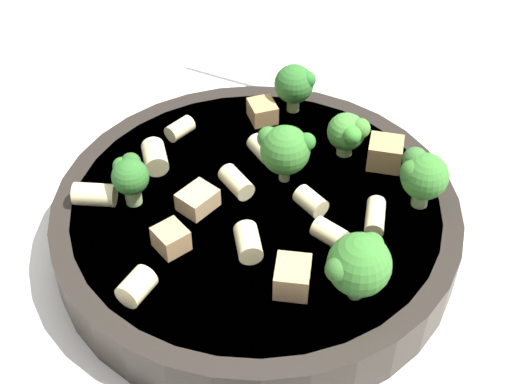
{
  "coord_description": "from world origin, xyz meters",
  "views": [
    {
      "loc": [
        0.33,
        -0.15,
        0.39
      ],
      "look_at": [
        0.0,
        0.0,
        0.05
      ],
      "focal_mm": 50.0,
      "sensor_mm": 36.0,
      "label": 1
    }
  ],
  "objects_px": {
    "pasta_bowl": "(256,219)",
    "broccoli_floret_0": "(359,264)",
    "broccoli_floret_1": "(285,149)",
    "spoon": "(306,94)",
    "rigatoni_4": "(375,217)",
    "broccoli_floret_4": "(296,84)",
    "broccoli_floret_3": "(348,132)",
    "rigatoni_7": "(262,149)",
    "rigatoni_2": "(236,182)",
    "broccoli_floret_2": "(422,175)",
    "rigatoni_8": "(137,286)",
    "rigatoni_0": "(180,129)",
    "chicken_chunk_1": "(198,200)",
    "chicken_chunk_3": "(292,277)",
    "rigatoni_5": "(95,195)",
    "chicken_chunk_0": "(262,111)",
    "rigatoni_9": "(248,242)",
    "chicken_chunk_2": "(385,153)",
    "rigatoni_6": "(155,157)",
    "broccoli_floret_5": "(130,176)",
    "rigatoni_3": "(311,201)",
    "rigatoni_1": "(330,233)",
    "chicken_chunk_4": "(171,239)"
  },
  "relations": [
    {
      "from": "chicken_chunk_0",
      "to": "chicken_chunk_1",
      "type": "relative_size",
      "value": 0.9
    },
    {
      "from": "rigatoni_6",
      "to": "rigatoni_8",
      "type": "xyz_separation_m",
      "value": [
        0.11,
        -0.05,
        -0.0
      ]
    },
    {
      "from": "rigatoni_2",
      "to": "rigatoni_6",
      "type": "xyz_separation_m",
      "value": [
        -0.05,
        -0.04,
        0.0
      ]
    },
    {
      "from": "chicken_chunk_3",
      "to": "spoon",
      "type": "distance_m",
      "value": 0.26
    },
    {
      "from": "broccoli_floret_0",
      "to": "rigatoni_9",
      "type": "xyz_separation_m",
      "value": [
        -0.06,
        -0.05,
        -0.02
      ]
    },
    {
      "from": "rigatoni_2",
      "to": "chicken_chunk_1",
      "type": "height_order",
      "value": "same"
    },
    {
      "from": "pasta_bowl",
      "to": "broccoli_floret_4",
      "type": "relative_size",
      "value": 7.05
    },
    {
      "from": "broccoli_floret_3",
      "to": "rigatoni_7",
      "type": "xyz_separation_m",
      "value": [
        -0.02,
        -0.06,
        -0.01
      ]
    },
    {
      "from": "rigatoni_8",
      "to": "broccoli_floret_0",
      "type": "bearing_deg",
      "value": 66.67
    },
    {
      "from": "pasta_bowl",
      "to": "broccoli_floret_0",
      "type": "relative_size",
      "value": 6.09
    },
    {
      "from": "chicken_chunk_1",
      "to": "chicken_chunk_2",
      "type": "relative_size",
      "value": 1.02
    },
    {
      "from": "broccoli_floret_4",
      "to": "broccoli_floret_5",
      "type": "relative_size",
      "value": 1.12
    },
    {
      "from": "rigatoni_1",
      "to": "rigatoni_9",
      "type": "bearing_deg",
      "value": -104.22
    },
    {
      "from": "broccoli_floret_4",
      "to": "rigatoni_2",
      "type": "distance_m",
      "value": 0.11
    },
    {
      "from": "broccoli_floret_1",
      "to": "spoon",
      "type": "height_order",
      "value": "broccoli_floret_1"
    },
    {
      "from": "broccoli_floret_4",
      "to": "rigatoni_3",
      "type": "xyz_separation_m",
      "value": [
        0.11,
        -0.04,
        -0.02
      ]
    },
    {
      "from": "rigatoni_1",
      "to": "chicken_chunk_4",
      "type": "height_order",
      "value": "chicken_chunk_4"
    },
    {
      "from": "rigatoni_4",
      "to": "chicken_chunk_0",
      "type": "xyz_separation_m",
      "value": [
        -0.14,
        -0.02,
        0.0
      ]
    },
    {
      "from": "broccoli_floret_2",
      "to": "broccoli_floret_5",
      "type": "bearing_deg",
      "value": -114.54
    },
    {
      "from": "rigatoni_2",
      "to": "rigatoni_9",
      "type": "xyz_separation_m",
      "value": [
        0.06,
        -0.02,
        0.0
      ]
    },
    {
      "from": "rigatoni_7",
      "to": "chicken_chunk_1",
      "type": "height_order",
      "value": "same"
    },
    {
      "from": "broccoli_floret_5",
      "to": "spoon",
      "type": "bearing_deg",
      "value": 119.69
    },
    {
      "from": "broccoli_floret_0",
      "to": "pasta_bowl",
      "type": "bearing_deg",
      "value": -167.21
    },
    {
      "from": "rigatoni_4",
      "to": "spoon",
      "type": "height_order",
      "value": "rigatoni_4"
    },
    {
      "from": "rigatoni_3",
      "to": "chicken_chunk_3",
      "type": "xyz_separation_m",
      "value": [
        0.06,
        -0.04,
        0.0
      ]
    },
    {
      "from": "rigatoni_0",
      "to": "rigatoni_2",
      "type": "xyz_separation_m",
      "value": [
        0.08,
        0.02,
        0.0
      ]
    },
    {
      "from": "rigatoni_3",
      "to": "rigatoni_5",
      "type": "distance_m",
      "value": 0.15
    },
    {
      "from": "pasta_bowl",
      "to": "rigatoni_6",
      "type": "relative_size",
      "value": 10.98
    },
    {
      "from": "rigatoni_0",
      "to": "spoon",
      "type": "distance_m",
      "value": 0.15
    },
    {
      "from": "rigatoni_2",
      "to": "spoon",
      "type": "height_order",
      "value": "rigatoni_2"
    },
    {
      "from": "rigatoni_7",
      "to": "chicken_chunk_1",
      "type": "distance_m",
      "value": 0.07
    },
    {
      "from": "broccoli_floret_2",
      "to": "rigatoni_0",
      "type": "distance_m",
      "value": 0.19
    },
    {
      "from": "rigatoni_4",
      "to": "broccoli_floret_4",
      "type": "bearing_deg",
      "value": 176.9
    },
    {
      "from": "pasta_bowl",
      "to": "chicken_chunk_2",
      "type": "bearing_deg",
      "value": 89.75
    },
    {
      "from": "rigatoni_5",
      "to": "chicken_chunk_0",
      "type": "height_order",
      "value": "same"
    },
    {
      "from": "rigatoni_2",
      "to": "spoon",
      "type": "bearing_deg",
      "value": 136.49
    },
    {
      "from": "pasta_bowl",
      "to": "broccoli_floret_3",
      "type": "bearing_deg",
      "value": 104.14
    },
    {
      "from": "rigatoni_3",
      "to": "rigatoni_9",
      "type": "xyz_separation_m",
      "value": [
        0.02,
        -0.06,
        0.0
      ]
    },
    {
      "from": "broccoli_floret_2",
      "to": "rigatoni_0",
      "type": "height_order",
      "value": "broccoli_floret_2"
    },
    {
      "from": "chicken_chunk_0",
      "to": "broccoli_floret_0",
      "type": "bearing_deg",
      "value": -6.46
    },
    {
      "from": "broccoli_floret_1",
      "to": "broccoli_floret_2",
      "type": "xyz_separation_m",
      "value": [
        0.06,
        0.07,
        -0.0
      ]
    },
    {
      "from": "broccoli_floret_3",
      "to": "rigatoni_6",
      "type": "height_order",
      "value": "broccoli_floret_3"
    },
    {
      "from": "rigatoni_2",
      "to": "rigatoni_4",
      "type": "bearing_deg",
      "value": 46.39
    },
    {
      "from": "broccoli_floret_1",
      "to": "spoon",
      "type": "xyz_separation_m",
      "value": [
        -0.13,
        0.09,
        -0.06
      ]
    },
    {
      "from": "pasta_bowl",
      "to": "broccoli_floret_2",
      "type": "height_order",
      "value": "broccoli_floret_2"
    },
    {
      "from": "pasta_bowl",
      "to": "chicken_chunk_2",
      "type": "distance_m",
      "value": 0.11
    },
    {
      "from": "rigatoni_9",
      "to": "chicken_chunk_1",
      "type": "relative_size",
      "value": 1.03
    },
    {
      "from": "rigatoni_2",
      "to": "broccoli_floret_5",
      "type": "bearing_deg",
      "value": -104.89
    },
    {
      "from": "broccoli_floret_0",
      "to": "rigatoni_2",
      "type": "height_order",
      "value": "broccoli_floret_0"
    },
    {
      "from": "broccoli_floret_0",
      "to": "rigatoni_9",
      "type": "bearing_deg",
      "value": -142.57
    }
  ]
}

